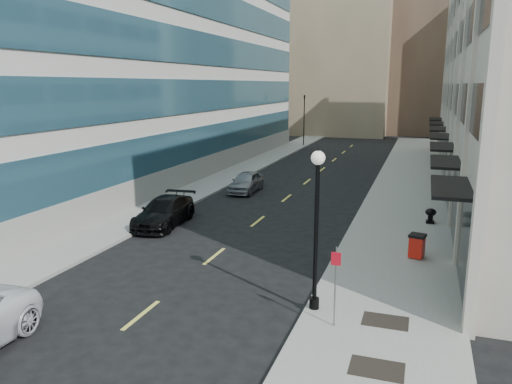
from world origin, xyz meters
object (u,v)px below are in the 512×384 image
Objects in this scene: car_black_pickup at (164,212)px; urn_planter at (431,214)px; trash_bin at (417,245)px; car_silver_sedan at (246,182)px; sign_post at (336,276)px; traffic_signal at (304,98)px; lamppost at (317,216)px.

urn_planter is (13.43, 4.41, -0.10)m from car_black_pickup.
car_silver_sedan is at bearing 150.50° from trash_bin.
sign_post reaches higher than urn_planter.
trash_bin is at bearing -44.22° from car_silver_sedan.
car_silver_sedan is at bearing -85.13° from traffic_signal.
car_silver_sedan is (1.28, 9.30, -0.02)m from car_black_pickup.
trash_bin is at bearing 63.57° from lamppost.
car_black_pickup is 6.39× the size of urn_planter.
sign_post is (9.33, -18.01, 1.06)m from car_silver_sedan.
traffic_signal is at bearing 93.72° from car_silver_sedan.
trash_bin is at bearing -95.60° from urn_planter.
trash_bin is at bearing 74.45° from sign_post.
urn_planter is at bearing -65.62° from traffic_signal.
traffic_signal reaches higher than trash_bin.
lamppost reaches higher than urn_planter.
trash_bin is (12.85, -1.52, -0.02)m from car_black_pickup.
sign_post is (-2.24, -7.19, 1.06)m from trash_bin.
urn_planter is (2.82, 13.12, -1.14)m from sign_post.
urn_planter is (12.15, -4.89, -0.08)m from car_silver_sedan.
traffic_signal is at bearing 106.27° from sign_post.
sign_post is (0.83, -1.01, -1.52)m from lamppost.
traffic_signal is 27.56m from car_silver_sedan.
car_silver_sedan is at bearing 119.17° from sign_post.
car_silver_sedan is 13.10m from urn_planter.
car_black_pickup reaches higher than car_silver_sedan.
urn_planter is (0.58, 5.93, -0.08)m from trash_bin.
car_silver_sedan is 15.84m from trash_bin.
urn_planter is at bearing -23.08° from car_silver_sedan.
lamppost is at bearing -106.79° from urn_planter.
traffic_signal reaches higher than sign_post.
trash_bin is 7.61m from sign_post.
sign_post is at bearing -44.35° from car_black_pickup.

